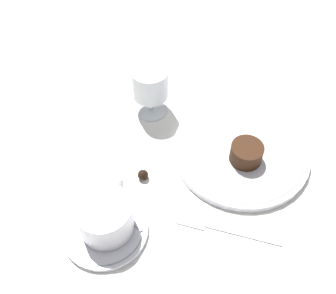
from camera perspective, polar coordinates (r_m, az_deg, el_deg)
The scene contains 9 objects.
ground_plane at distance 0.80m, azimuth 9.82°, elevation 0.36°, with size 3.00×3.00×0.00m, color white.
dinner_plate at distance 0.78m, azimuth 10.52°, elevation -0.52°, with size 0.27×0.27×0.01m.
saucer at distance 0.69m, azimuth -9.11°, elevation -11.66°, with size 0.15×0.15×0.01m.
coffee_cup at distance 0.66m, azimuth -9.12°, elevation -9.91°, with size 0.12×0.09×0.07m.
spoon at distance 0.70m, azimuth -7.18°, elevation -8.36°, with size 0.06×0.10×0.00m.
wine_glass at distance 0.80m, azimuth -2.59°, elevation 8.92°, with size 0.08×0.08×0.11m.
fork at distance 0.69m, azimuth 7.05°, elevation -11.50°, with size 0.02×0.18×0.01m.
dessert_cake at distance 0.75m, azimuth 11.30°, elevation -0.87°, with size 0.06×0.06×0.04m.
chocolate_truffle at distance 0.73m, azimuth -3.65°, elevation -4.06°, with size 0.02×0.02×0.02m.
Camera 1 is at (-0.51, -0.03, 0.62)m, focal length 42.00 mm.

